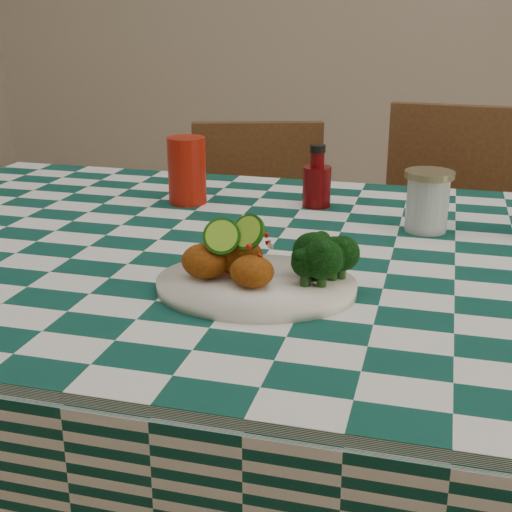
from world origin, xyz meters
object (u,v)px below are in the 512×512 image
(plate, at_px, (256,286))
(wooden_chair_left, at_px, (260,279))
(red_tumbler, at_px, (187,170))
(mason_jar, at_px, (427,201))
(wooden_chair_right, at_px, (450,292))
(dining_table, at_px, (268,445))
(ketchup_bottle, at_px, (317,176))
(fried_chicken_pile, at_px, (239,251))

(plate, distance_m, wooden_chair_left, 1.04)
(plate, relative_size, red_tumbler, 2.11)
(mason_jar, height_order, wooden_chair_right, wooden_chair_right)
(dining_table, height_order, ketchup_bottle, ketchup_bottle)
(plate, bearing_deg, mason_jar, 58.40)
(wooden_chair_right, bearing_deg, red_tumbler, -137.79)
(wooden_chair_left, relative_size, wooden_chair_right, 0.92)
(dining_table, distance_m, fried_chicken_pile, 0.49)
(dining_table, relative_size, red_tumbler, 11.96)
(dining_table, relative_size, wooden_chair_left, 1.94)
(wooden_chair_right, bearing_deg, ketchup_bottle, -122.49)
(plate, bearing_deg, wooden_chair_left, 104.25)
(fried_chicken_pile, distance_m, red_tumbler, 0.50)
(dining_table, xyz_separation_m, wooden_chair_right, (0.32, 0.69, 0.07))
(fried_chicken_pile, xyz_separation_m, ketchup_bottle, (0.03, 0.48, 0.00))
(dining_table, bearing_deg, plate, -82.05)
(red_tumbler, xyz_separation_m, wooden_chair_left, (0.03, 0.50, -0.43))
(red_tumbler, bearing_deg, fried_chicken_pile, -61.22)
(mason_jar, xyz_separation_m, wooden_chair_right, (0.07, 0.52, -0.38))
(red_tumbler, bearing_deg, plate, -58.73)
(plate, xyz_separation_m, ketchup_bottle, (0.00, 0.48, 0.05))
(ketchup_bottle, height_order, mason_jar, ketchup_bottle)
(red_tumbler, distance_m, wooden_chair_right, 0.82)
(mason_jar, distance_m, wooden_chair_right, 0.64)
(mason_jar, height_order, wooden_chair_left, mason_jar)
(ketchup_bottle, distance_m, mason_jar, 0.25)
(plate, bearing_deg, wooden_chair_right, 71.55)
(dining_table, bearing_deg, mason_jar, 35.37)
(ketchup_bottle, bearing_deg, dining_table, -95.13)
(red_tumbler, bearing_deg, dining_table, -46.17)
(wooden_chair_left, bearing_deg, wooden_chair_right, -23.57)
(wooden_chair_right, bearing_deg, wooden_chair_left, 177.87)
(dining_table, bearing_deg, fried_chicken_pile, -89.74)
(fried_chicken_pile, relative_size, ketchup_bottle, 1.04)
(fried_chicken_pile, bearing_deg, mason_jar, 55.61)
(plate, height_order, red_tumbler, red_tumbler)
(red_tumbler, bearing_deg, mason_jar, -8.19)
(wooden_chair_left, xyz_separation_m, wooden_chair_right, (0.53, -0.06, 0.04))
(ketchup_bottle, height_order, wooden_chair_right, wooden_chair_right)
(wooden_chair_right, bearing_deg, plate, -104.57)
(ketchup_bottle, relative_size, wooden_chair_right, 0.14)
(dining_table, height_order, red_tumbler, red_tumbler)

